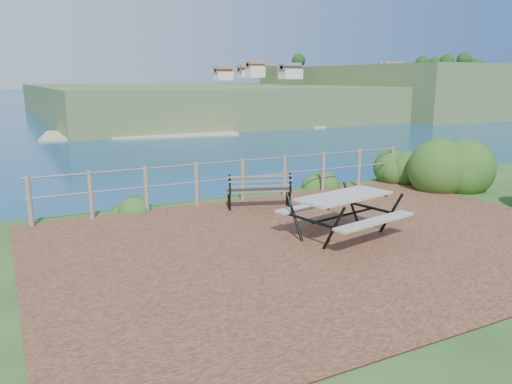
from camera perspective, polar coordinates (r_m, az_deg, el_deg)
ground at (r=9.07m, az=7.81°, el=-5.53°), size 10.00×7.00×0.12m
ocean at (r=207.08m, az=-26.52°, el=10.73°), size 1200.00×1200.00×0.00m
safety_railing at (r=11.73m, az=-1.54°, el=1.69°), size 9.40×0.10×1.00m
distant_bay at (r=275.08m, az=13.21°, el=11.60°), size 290.00×232.36×24.00m
picnic_table at (r=9.16m, az=9.96°, el=-2.18°), size 1.95×1.58×0.78m
park_bench at (r=11.03m, az=0.34°, el=0.81°), size 1.48×0.81×0.81m
shrub_right_front at (r=14.15m, az=21.37°, el=0.37°), size 1.59×1.59×2.25m
shrub_right_edge at (r=14.49m, az=15.10°, el=1.09°), size 1.05×1.05×1.50m
shrub_lip_west at (r=11.28m, az=-14.12°, el=-2.13°), size 0.76×0.76×0.50m
shrub_lip_east at (r=13.69m, az=7.03°, el=0.77°), size 0.78×0.78×0.53m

